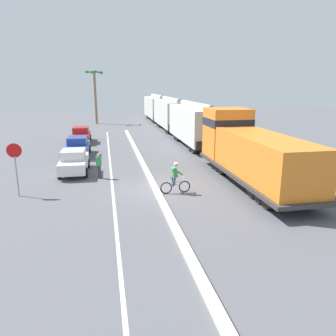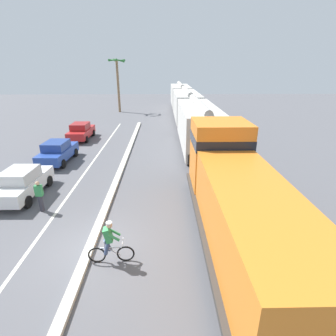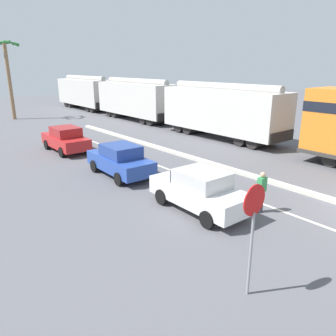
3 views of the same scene
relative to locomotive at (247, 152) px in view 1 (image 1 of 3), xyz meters
name	(u,v)px [view 1 (image 1 of 3)]	position (x,y,z in m)	size (l,w,h in m)	color
ground_plane	(155,189)	(-5.90, -0.82, -1.80)	(120.00, 120.00, 0.00)	#56565B
median_curb	(143,164)	(-5.90, 5.18, -1.72)	(0.36, 36.00, 0.16)	beige
lane_stripe	(110,166)	(-8.30, 5.18, -1.79)	(0.14, 36.00, 0.01)	silver
locomotive	(247,152)	(0.00, 0.00, 0.00)	(3.10, 11.61, 4.20)	orange
hopper_car_lead	(195,124)	(0.00, 12.16, 0.28)	(2.90, 10.60, 4.18)	beige
hopper_car_middle	(171,114)	(0.00, 23.76, 0.28)	(2.90, 10.60, 4.18)	beige
hopper_car_trailing	(157,108)	(0.00, 35.36, 0.28)	(2.90, 10.60, 4.18)	beige
parked_car_white	(74,161)	(-10.71, 3.74, -0.98)	(1.89, 4.23, 1.62)	silver
parked_car_blue	(78,146)	(-10.84, 9.31, -0.98)	(1.95, 4.26, 1.62)	#28479E
parked_car_red	(81,135)	(-10.97, 15.84, -0.98)	(1.86, 4.21, 1.62)	red
cyclist	(175,179)	(-4.91, -1.65, -0.98)	(1.71, 0.48, 1.71)	black
stop_sign	(15,159)	(-13.27, -0.54, 0.23)	(0.76, 0.08, 2.88)	gray
palm_tree_near	(95,84)	(-9.73, 32.25, 3.97)	(2.63, 2.77, 7.88)	#846647
pedestrian_by_cars	(99,166)	(-9.05, 2.10, -0.95)	(0.34, 0.22, 1.62)	#33333D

